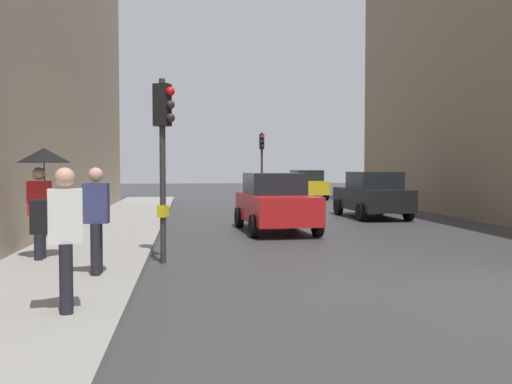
% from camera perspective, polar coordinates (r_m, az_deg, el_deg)
% --- Properties ---
extents(ground_plane, '(120.00, 120.00, 0.00)m').
position_cam_1_polar(ground_plane, '(9.77, 22.47, -9.09)').
color(ground_plane, '#38383A').
extents(sidewalk_kerb, '(2.76, 40.00, 0.16)m').
position_cam_1_polar(sidewalk_kerb, '(14.61, -15.47, -4.87)').
color(sidewalk_kerb, gray).
rests_on(sidewalk_kerb, ground).
extents(traffic_light_near_right, '(0.44, 0.37, 3.69)m').
position_cam_1_polar(traffic_light_near_right, '(11.48, -9.31, 5.54)').
color(traffic_light_near_right, '#2D2D2D').
rests_on(traffic_light_near_right, ground).
extents(traffic_light_far_median, '(0.25, 0.43, 3.88)m').
position_cam_1_polar(traffic_light_far_median, '(31.52, 0.59, 3.85)').
color(traffic_light_far_median, '#2D2D2D').
rests_on(traffic_light_far_median, ground).
extents(car_yellow_taxi, '(2.19, 4.29, 1.76)m').
position_cam_1_polar(car_yellow_taxi, '(34.57, 5.04, 0.74)').
color(car_yellow_taxi, yellow).
rests_on(car_yellow_taxi, ground).
extents(car_dark_suv, '(2.15, 4.27, 1.76)m').
position_cam_1_polar(car_dark_suv, '(22.08, 11.63, -0.28)').
color(car_dark_suv, black).
rests_on(car_dark_suv, ground).
extents(car_red_sedan, '(2.23, 4.31, 1.76)m').
position_cam_1_polar(car_red_sedan, '(17.01, 1.95, -1.05)').
color(car_red_sedan, red).
rests_on(car_red_sedan, ground).
extents(pedestrian_with_umbrella, '(1.00, 1.00, 2.14)m').
position_cam_1_polar(pedestrian_with_umbrella, '(11.57, -20.71, 1.89)').
color(pedestrian_with_umbrella, black).
rests_on(pedestrian_with_umbrella, sidewalk_kerb).
extents(pedestrian_with_grey_backpack, '(0.61, 0.36, 1.77)m').
position_cam_1_polar(pedestrian_with_grey_backpack, '(9.70, -16.07, -2.14)').
color(pedestrian_with_grey_backpack, black).
rests_on(pedestrian_with_grey_backpack, sidewalk_kerb).
extents(pedestrian_with_black_backpack, '(0.64, 0.39, 1.77)m').
position_cam_1_polar(pedestrian_with_black_backpack, '(7.28, -18.99, -3.69)').
color(pedestrian_with_black_backpack, black).
rests_on(pedestrian_with_black_backpack, sidewalk_kerb).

